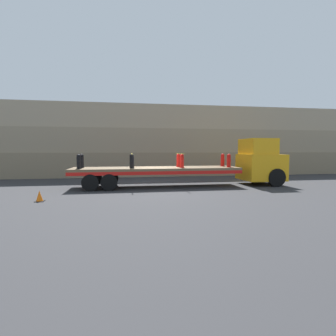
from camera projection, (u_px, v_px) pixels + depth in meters
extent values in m
plane|color=#2D2D30|center=(156.00, 187.00, 16.44)|extent=(120.00, 120.00, 0.00)
cube|color=#84755B|center=(146.00, 164.00, 23.78)|extent=(60.00, 3.00, 2.09)
cube|color=gray|center=(146.00, 141.00, 23.78)|extent=(60.00, 3.00, 2.09)
cube|color=tan|center=(146.00, 118.00, 23.79)|extent=(60.00, 3.00, 2.09)
cube|color=orange|center=(261.00, 167.00, 17.52)|extent=(2.51, 2.46, 1.71)
cube|color=orange|center=(258.00, 147.00, 17.39)|extent=(1.76, 2.27, 1.04)
cube|color=black|center=(270.00, 162.00, 17.61)|extent=(1.01, 2.17, 0.96)
cylinder|color=black|center=(276.00, 178.00, 16.48)|extent=(1.15, 0.28, 1.15)
cylinder|color=black|center=(258.00, 174.00, 18.79)|extent=(1.15, 0.28, 1.15)
cube|color=brown|center=(156.00, 169.00, 16.36)|extent=(10.32, 2.42, 0.15)
cube|color=red|center=(159.00, 173.00, 15.23)|extent=(10.32, 0.08, 0.20)
cube|color=red|center=(154.00, 170.00, 17.53)|extent=(10.32, 0.08, 0.20)
cylinder|color=black|center=(109.00, 182.00, 14.85)|extent=(0.95, 0.30, 0.95)
cylinder|color=black|center=(111.00, 178.00, 17.04)|extent=(0.95, 0.30, 0.95)
cylinder|color=black|center=(90.00, 183.00, 14.68)|extent=(0.95, 0.30, 0.95)
cylinder|color=black|center=(95.00, 179.00, 16.87)|extent=(0.95, 0.30, 0.95)
cylinder|color=black|center=(79.00, 169.00, 15.08)|extent=(0.30, 0.30, 0.03)
cylinder|color=black|center=(79.00, 163.00, 15.06)|extent=(0.24, 0.24, 0.68)
sphere|color=black|center=(79.00, 156.00, 15.04)|extent=(0.23, 0.23, 0.23)
cylinder|color=black|center=(78.00, 162.00, 14.88)|extent=(0.11, 0.12, 0.11)
cylinder|color=black|center=(79.00, 161.00, 15.23)|extent=(0.11, 0.12, 0.11)
cylinder|color=black|center=(82.00, 167.00, 16.13)|extent=(0.30, 0.30, 0.03)
cylinder|color=black|center=(82.00, 162.00, 16.11)|extent=(0.24, 0.24, 0.68)
sphere|color=black|center=(82.00, 156.00, 16.08)|extent=(0.23, 0.23, 0.23)
cylinder|color=black|center=(81.00, 161.00, 15.93)|extent=(0.11, 0.12, 0.11)
cylinder|color=black|center=(82.00, 161.00, 16.28)|extent=(0.11, 0.12, 0.11)
cylinder|color=black|center=(132.00, 168.00, 15.58)|extent=(0.30, 0.30, 0.03)
cylinder|color=black|center=(132.00, 163.00, 15.56)|extent=(0.24, 0.24, 0.68)
sphere|color=black|center=(132.00, 156.00, 15.54)|extent=(0.23, 0.23, 0.23)
cylinder|color=black|center=(132.00, 161.00, 15.38)|extent=(0.11, 0.12, 0.11)
cylinder|color=black|center=(132.00, 161.00, 15.73)|extent=(0.11, 0.12, 0.11)
cylinder|color=black|center=(132.00, 167.00, 16.63)|extent=(0.30, 0.30, 0.03)
cylinder|color=black|center=(132.00, 162.00, 16.61)|extent=(0.24, 0.24, 0.68)
sphere|color=black|center=(131.00, 156.00, 16.58)|extent=(0.23, 0.23, 0.23)
cylinder|color=black|center=(132.00, 161.00, 16.43)|extent=(0.11, 0.12, 0.11)
cylinder|color=black|center=(131.00, 160.00, 16.78)|extent=(0.11, 0.12, 0.11)
cylinder|color=red|center=(182.00, 167.00, 16.08)|extent=(0.30, 0.30, 0.03)
cylinder|color=red|center=(182.00, 162.00, 16.06)|extent=(0.24, 0.24, 0.68)
sphere|color=red|center=(182.00, 156.00, 16.04)|extent=(0.23, 0.23, 0.23)
cylinder|color=red|center=(183.00, 161.00, 15.88)|extent=(0.11, 0.12, 0.11)
cylinder|color=red|center=(181.00, 161.00, 16.23)|extent=(0.11, 0.12, 0.11)
cylinder|color=red|center=(178.00, 166.00, 17.13)|extent=(0.30, 0.30, 0.03)
cylinder|color=red|center=(178.00, 161.00, 17.11)|extent=(0.24, 0.24, 0.68)
sphere|color=red|center=(178.00, 155.00, 17.08)|extent=(0.23, 0.23, 0.23)
cylinder|color=red|center=(179.00, 160.00, 16.93)|extent=(0.11, 0.12, 0.11)
cylinder|color=red|center=(178.00, 160.00, 17.28)|extent=(0.11, 0.12, 0.11)
cylinder|color=red|center=(229.00, 167.00, 16.59)|extent=(0.30, 0.30, 0.03)
cylinder|color=red|center=(229.00, 162.00, 16.56)|extent=(0.24, 0.24, 0.68)
sphere|color=red|center=(229.00, 156.00, 16.54)|extent=(0.23, 0.23, 0.23)
cylinder|color=red|center=(230.00, 161.00, 16.38)|extent=(0.11, 0.12, 0.11)
cylinder|color=red|center=(228.00, 160.00, 16.73)|extent=(0.11, 0.12, 0.11)
cylinder|color=red|center=(222.00, 166.00, 17.63)|extent=(0.30, 0.30, 0.03)
cylinder|color=red|center=(223.00, 161.00, 17.61)|extent=(0.24, 0.24, 0.68)
sphere|color=red|center=(223.00, 155.00, 17.58)|extent=(0.23, 0.23, 0.23)
cylinder|color=red|center=(224.00, 160.00, 17.43)|extent=(0.11, 0.12, 0.11)
cylinder|color=red|center=(222.00, 160.00, 17.78)|extent=(0.11, 0.12, 0.11)
cube|color=yellow|center=(132.00, 154.00, 16.05)|extent=(0.05, 2.62, 0.01)
cube|color=yellow|center=(180.00, 154.00, 16.55)|extent=(0.05, 2.62, 0.01)
cube|color=black|center=(40.00, 201.00, 11.76)|extent=(0.38, 0.38, 0.03)
cone|color=orange|center=(39.00, 196.00, 11.74)|extent=(0.29, 0.29, 0.47)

